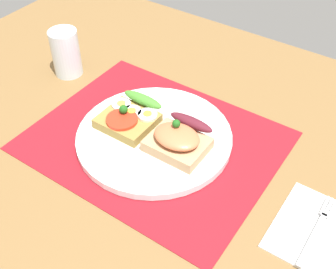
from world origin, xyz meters
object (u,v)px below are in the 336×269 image
napkin (317,231)px  sandwich_egg_tomato (130,116)px  plate (154,137)px  sandwich_salmon (179,139)px  fork (318,228)px  drinking_glass (66,53)px

napkin → sandwich_egg_tomato: bearing=176.2°
plate → sandwich_egg_tomato: (-5.49, 0.12, 2.14)cm
plate → sandwich_salmon: (5.45, -0.36, 2.69)cm
napkin → fork: fork is taller
sandwich_egg_tomato → drinking_glass: 23.52cm
napkin → sandwich_salmon: bearing=175.7°
sandwich_salmon → fork: 25.86cm
plate → napkin: plate is taller
plate → fork: plate is taller
sandwich_egg_tomato → fork: bearing=-3.5°
napkin → drinking_glass: drinking_glass is taller
plate → drinking_glass: bearing=165.7°
fork → plate: bearing=176.2°
napkin → drinking_glass: (-58.94, 9.40, 4.72)cm
napkin → fork: size_ratio=1.01×
plate → sandwich_egg_tomato: size_ratio=2.76×
sandwich_salmon → napkin: sandwich_salmon is taller
drinking_glass → sandwich_egg_tomato: bearing=-17.3°
sandwich_egg_tomato → plate: bearing=-1.3°
plate → drinking_glass: size_ratio=2.78×
sandwich_egg_tomato → sandwich_salmon: size_ratio=1.02×
napkin → drinking_glass: size_ratio=1.43×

